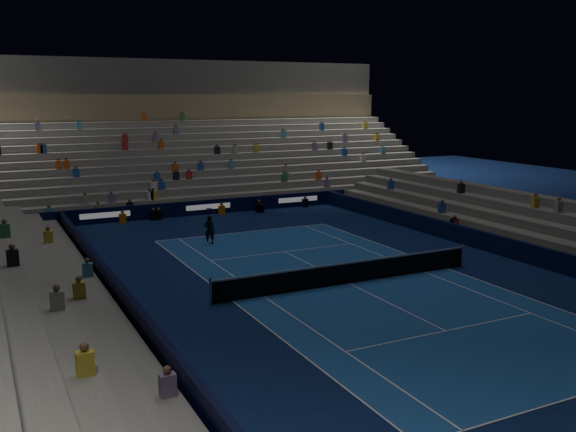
{
  "coord_description": "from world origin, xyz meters",
  "views": [
    {
      "loc": [
        -14.37,
        -22.8,
        8.14
      ],
      "look_at": [
        0.0,
        6.0,
        2.0
      ],
      "focal_mm": 39.58,
      "sensor_mm": 36.0,
      "label": 1
    }
  ],
  "objects": [
    {
      "name": "sponsor_barrier_west",
      "position": [
        -9.7,
        0.0,
        0.5
      ],
      "size": [
        0.25,
        37.0,
        1.0
      ],
      "primitive_type": "cube",
      "color": "black",
      "rests_on": "ground"
    },
    {
      "name": "sponsor_barrier_east",
      "position": [
        9.7,
        0.0,
        0.5
      ],
      "size": [
        0.25,
        37.0,
        1.0
      ],
      "primitive_type": "cube",
      "color": "#081032",
      "rests_on": "ground"
    },
    {
      "name": "grandstand_east",
      "position": [
        13.17,
        0.0,
        0.92
      ],
      "size": [
        5.0,
        37.0,
        2.5
      ],
      "color": "slate",
      "rests_on": "ground"
    },
    {
      "name": "tennis_net",
      "position": [
        0.0,
        0.0,
        0.5
      ],
      "size": [
        12.9,
        0.1,
        1.1
      ],
      "color": "#B2B2B7",
      "rests_on": "ground"
    },
    {
      "name": "sponsor_barrier_far",
      "position": [
        0.0,
        18.5,
        0.5
      ],
      "size": [
        44.0,
        0.25,
        1.0
      ],
      "primitive_type": "cube",
      "color": "black",
      "rests_on": "ground"
    },
    {
      "name": "ground",
      "position": [
        0.0,
        0.0,
        0.0
      ],
      "size": [
        90.0,
        90.0,
        0.0
      ],
      "primitive_type": "plane",
      "color": "#0B1A46",
      "rests_on": "ground"
    },
    {
      "name": "grandstand_main",
      "position": [
        0.0,
        27.9,
        3.38
      ],
      "size": [
        44.0,
        15.2,
        11.2
      ],
      "color": "gray",
      "rests_on": "ground"
    },
    {
      "name": "tennis_player",
      "position": [
        -2.92,
        9.9,
        0.81
      ],
      "size": [
        0.69,
        0.57,
        1.62
      ],
      "primitive_type": "imported",
      "rotation": [
        0.0,
        0.0,
        2.79
      ],
      "color": "black",
      "rests_on": "ground"
    },
    {
      "name": "broadcast_camera",
      "position": [
        3.55,
        17.56,
        0.31
      ],
      "size": [
        0.5,
        0.92,
        0.6
      ],
      "color": "black",
      "rests_on": "ground"
    },
    {
      "name": "grandstand_west",
      "position": [
        -13.17,
        0.0,
        0.92
      ],
      "size": [
        5.0,
        37.0,
        2.5
      ],
      "color": "slate",
      "rests_on": "ground"
    },
    {
      "name": "court_surface",
      "position": [
        0.0,
        0.0,
        0.01
      ],
      "size": [
        10.97,
        23.77,
        0.01
      ],
      "primitive_type": "cube",
      "color": "#1B4D99",
      "rests_on": "ground"
    }
  ]
}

